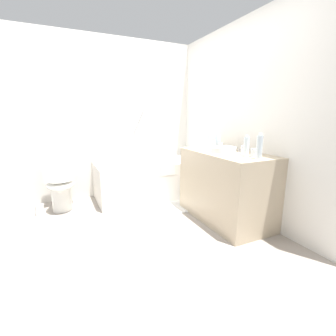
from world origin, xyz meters
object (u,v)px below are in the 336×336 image
(water_bottle_1, at_px, (218,142))
(water_bottle_2, at_px, (246,146))
(bathtub, at_px, (150,178))
(water_bottle_3, at_px, (209,142))
(toilet, at_px, (60,183))
(drinking_glass_2, at_px, (255,153))
(sink_basin, at_px, (223,150))
(water_bottle_0, at_px, (206,140))
(bath_mat, at_px, (169,209))
(sink_faucet, at_px, (235,149))
(water_bottle_4, at_px, (259,147))
(drinking_glass_0, at_px, (244,150))
(drinking_glass_1, at_px, (214,145))
(drinking_glass_3, at_px, (220,146))
(toilet_paper_roll, at_px, (40,210))

(water_bottle_1, xyz_separation_m, water_bottle_2, (-0.09, -0.61, 0.01))
(bathtub, relative_size, water_bottle_3, 8.71)
(toilet, relative_size, drinking_glass_2, 8.27)
(sink_basin, height_order, water_bottle_0, water_bottle_0)
(water_bottle_1, bearing_deg, bath_mat, 156.27)
(sink_faucet, relative_size, drinking_glass_2, 1.77)
(bathtub, xyz_separation_m, water_bottle_1, (0.61, -0.87, 0.63))
(water_bottle_4, xyz_separation_m, drinking_glass_0, (0.07, 0.28, -0.07))
(toilet, height_order, drinking_glass_1, drinking_glass_1)
(water_bottle_0, distance_m, drinking_glass_3, 0.27)
(sink_basin, bearing_deg, drinking_glass_3, 63.20)
(bathtub, relative_size, drinking_glass_3, 19.19)
(bathtub, relative_size, water_bottle_1, 8.29)
(sink_faucet, distance_m, water_bottle_1, 0.29)
(water_bottle_3, relative_size, water_bottle_4, 0.73)
(water_bottle_3, xyz_separation_m, bath_mat, (-0.49, 0.19, -0.92))
(water_bottle_1, bearing_deg, water_bottle_2, -98.09)
(water_bottle_4, height_order, drinking_glass_3, water_bottle_4)
(water_bottle_1, height_order, water_bottle_2, water_bottle_2)
(sink_basin, relative_size, water_bottle_4, 1.16)
(sink_basin, xyz_separation_m, drinking_glass_3, (0.10, 0.19, 0.01))
(toilet, relative_size, drinking_glass_1, 7.18)
(water_bottle_2, bearing_deg, sink_basin, 95.98)
(sink_basin, relative_size, drinking_glass_2, 3.51)
(water_bottle_0, distance_m, water_bottle_4, 0.97)
(water_bottle_1, relative_size, drinking_glass_0, 1.96)
(sink_basin, bearing_deg, water_bottle_4, -86.29)
(sink_faucet, bearing_deg, toilet, 148.83)
(drinking_glass_1, bearing_deg, water_bottle_0, 81.41)
(toilet, distance_m, sink_basin, 2.20)
(drinking_glass_3, bearing_deg, water_bottle_1, 73.16)
(drinking_glass_0, height_order, toilet_paper_roll, drinking_glass_0)
(bathtub, bearing_deg, water_bottle_0, -51.44)
(sink_faucet, height_order, drinking_glass_3, drinking_glass_3)
(bathtub, bearing_deg, drinking_glass_0, -66.96)
(drinking_glass_1, bearing_deg, water_bottle_4, -89.98)
(bathtub, bearing_deg, drinking_glass_1, -60.07)
(sink_basin, bearing_deg, drinking_glass_0, -66.98)
(drinking_glass_0, bearing_deg, bath_mat, 125.95)
(sink_faucet, distance_m, bath_mat, 1.20)
(water_bottle_3, bearing_deg, drinking_glass_0, -83.16)
(drinking_glass_3, xyz_separation_m, toilet_paper_roll, (-2.15, 0.88, -0.81))
(bathtub, xyz_separation_m, drinking_glass_1, (0.52, -0.91, 0.58))
(drinking_glass_0, relative_size, drinking_glass_3, 1.18)
(bathtub, height_order, drinking_glass_2, bathtub)
(drinking_glass_3, bearing_deg, sink_faucet, -67.42)
(sink_faucet, height_order, water_bottle_4, water_bottle_4)
(sink_basin, relative_size, toilet_paper_roll, 2.17)
(bathtub, height_order, drinking_glass_0, bathtub)
(bath_mat, bearing_deg, water_bottle_1, -23.73)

